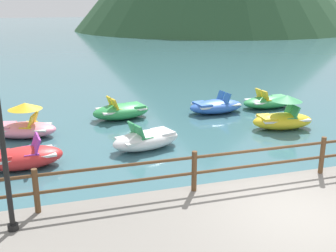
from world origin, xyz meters
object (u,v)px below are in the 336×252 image
(pedal_boat_1, at_px, (283,118))
(pedal_boat_6, at_px, (269,102))
(pedal_boat_0, at_px, (147,139))
(pedal_boat_2, at_px, (24,157))
(pedal_boat_5, at_px, (24,126))
(pedal_boat_7, at_px, (216,106))
(pedal_boat_4, at_px, (122,111))

(pedal_boat_1, height_order, pedal_boat_6, pedal_boat_1)
(pedal_boat_0, bearing_deg, pedal_boat_2, -171.68)
(pedal_boat_1, relative_size, pedal_boat_6, 0.93)
(pedal_boat_1, xyz_separation_m, pedal_boat_5, (-9.19, 1.80, -0.02))
(pedal_boat_5, xyz_separation_m, pedal_boat_7, (7.73, 1.05, -0.11))
(pedal_boat_1, xyz_separation_m, pedal_boat_2, (-9.10, -1.16, -0.10))
(pedal_boat_0, distance_m, pedal_boat_4, 3.77)
(pedal_boat_2, height_order, pedal_boat_5, pedal_boat_5)
(pedal_boat_0, height_order, pedal_boat_7, pedal_boat_0)
(pedal_boat_0, relative_size, pedal_boat_7, 1.00)
(pedal_boat_4, xyz_separation_m, pedal_boat_5, (-3.70, -1.35, 0.09))
(pedal_boat_2, bearing_deg, pedal_boat_1, 7.27)
(pedal_boat_0, bearing_deg, pedal_boat_1, 6.55)
(pedal_boat_0, height_order, pedal_boat_5, pedal_boat_5)
(pedal_boat_4, distance_m, pedal_boat_7, 4.03)
(pedal_boat_5, height_order, pedal_boat_7, pedal_boat_5)
(pedal_boat_7, bearing_deg, pedal_boat_4, 175.67)
(pedal_boat_4, bearing_deg, pedal_boat_2, -129.99)
(pedal_boat_4, bearing_deg, pedal_boat_1, -29.85)
(pedal_boat_5, bearing_deg, pedal_boat_7, 7.71)
(pedal_boat_2, relative_size, pedal_boat_7, 0.89)
(pedal_boat_2, relative_size, pedal_boat_6, 0.87)
(pedal_boat_5, bearing_deg, pedal_boat_0, -32.47)
(pedal_boat_4, bearing_deg, pedal_boat_6, -1.30)
(pedal_boat_2, relative_size, pedal_boat_4, 0.87)
(pedal_boat_1, bearing_deg, pedal_boat_4, 150.15)
(pedal_boat_7, bearing_deg, pedal_boat_2, -152.33)
(pedal_boat_1, bearing_deg, pedal_boat_7, 117.20)
(pedal_boat_0, xyz_separation_m, pedal_boat_6, (6.59, 3.61, -0.04))
(pedal_boat_1, distance_m, pedal_boat_2, 9.17)
(pedal_boat_6, bearing_deg, pedal_boat_7, -176.72)
(pedal_boat_2, xyz_separation_m, pedal_boat_4, (3.61, 4.31, -0.00))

